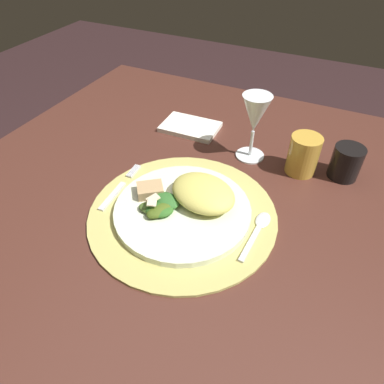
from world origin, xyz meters
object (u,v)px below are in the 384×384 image
Objects in this scene: dining_table at (200,236)px; spoon at (259,227)px; dinner_plate at (181,210)px; napkin at (190,127)px; amber_tumbler at (303,155)px; dark_tumbler at (346,162)px; wine_glass at (255,116)px; fork at (119,189)px.

dining_table is 8.18× the size of spoon.
napkin is at bearing 112.80° from dinner_plate.
dinner_plate reaches higher than spoon.
amber_tumbler is 0.09m from dark_tumbler.
dark_tumbler is at bearing 33.84° from dining_table.
dining_table is 0.32m from wine_glass.
fork is 1.76× the size of amber_tumbler.
dining_table is 0.24m from fork.
dinner_plate is 3.57× the size of dark_tumbler.
wine_glass reaches higher than spoon.
dinner_plate is at bearing -67.20° from napkin.
dark_tumbler reaches higher than dining_table.
dinner_plate is at bearing -1.16° from fork.
wine_glass reaches higher than napkin.
napkin is 0.22m from wine_glass.
dark_tumbler is at bearing 4.71° from wine_glass.
dinner_plate is 0.38m from dark_tumbler.
dinner_plate is at bearing -103.39° from wine_glass.
dining_table is at bearing -109.10° from wine_glass.
dining_table is 7.00× the size of wine_glass.
dinner_plate is 2.99× the size of amber_tumbler.
amber_tumbler is (0.18, 0.25, 0.03)m from dinner_plate.
fork is 1.07× the size of napkin.
wine_glass is (0.06, 0.16, 0.26)m from dining_table.
dark_tumbler is at bearing -4.57° from napkin.
fork is 0.30m from napkin.
dining_table is at bearing -146.16° from dark_tumbler.
spoon is 0.39m from napkin.
spoon is 1.79× the size of dark_tumbler.
amber_tumbler reaches higher than dinner_plate.
wine_glass reaches higher than dark_tumbler.
spoon is 0.27m from dark_tumbler.
dinner_plate is (-0.00, -0.09, 0.17)m from dining_table.
spoon is 0.22m from amber_tumbler.
dark_tumbler is (0.09, 0.02, -0.01)m from amber_tumbler.
napkin reaches higher than fork.
napkin is at bearing 165.13° from wine_glass.
fork is (-0.16, -0.09, 0.16)m from dining_table.
amber_tumbler is (0.33, 0.24, 0.04)m from fork.
wine_glass is at bearing -175.29° from dark_tumbler.
napkin is (-0.13, 0.21, 0.16)m from dining_table.
dark_tumbler is at bearing 31.99° from fork.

